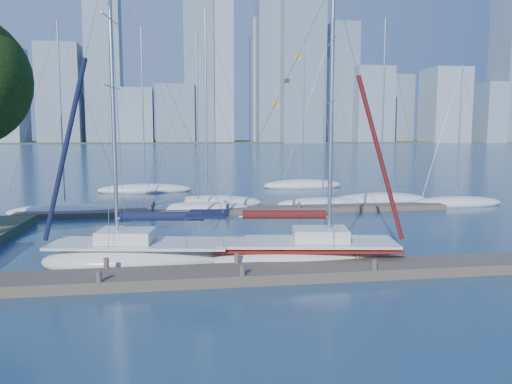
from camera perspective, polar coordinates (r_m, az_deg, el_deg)
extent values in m
plane|color=navy|center=(19.21, -1.89, -9.96)|extent=(700.00, 700.00, 0.00)
cube|color=#4B4237|center=(19.15, -1.89, -9.39)|extent=(26.00, 2.00, 0.40)
cube|color=#4B4237|center=(34.94, -1.76, -2.10)|extent=(30.00, 1.80, 0.36)
cube|color=#38472D|center=(338.33, -8.39, 5.64)|extent=(800.00, 100.00, 1.50)
ellipsoid|color=silver|center=(21.87, -13.10, -7.43)|extent=(8.33, 3.90, 1.41)
cube|color=silver|center=(21.72, -13.15, -5.75)|extent=(7.72, 3.60, 0.11)
cube|color=silver|center=(21.80, -14.61, -4.87)|extent=(2.50, 2.05, 0.52)
cylinder|color=silver|center=(21.52, -16.03, 9.89)|extent=(0.17, 0.17, 11.72)
cylinder|color=silver|center=(21.31, -10.71, -2.98)|extent=(3.76, 0.72, 0.09)
cylinder|color=black|center=(21.29, -10.72, -2.73)|extent=(3.51, 0.94, 0.37)
cube|color=black|center=(20.98, -5.57, -2.52)|extent=(2.03, 2.48, 0.07)
ellipsoid|color=silver|center=(21.66, 5.80, -7.42)|extent=(8.44, 3.91, 1.42)
cube|color=silver|center=(21.51, 5.82, -5.70)|extent=(7.81, 3.60, 0.11)
cube|color=silver|center=(21.50, 7.35, -4.82)|extent=(2.52, 2.07, 0.52)
cylinder|color=silver|center=(21.15, 8.59, 8.73)|extent=(0.17, 0.17, 10.67)
cylinder|color=silver|center=(21.23, 3.24, -2.84)|extent=(3.81, 0.70, 0.09)
cylinder|color=#3D0F0D|center=(21.22, 3.24, -2.58)|extent=(3.55, 0.93, 0.38)
cube|color=maroon|center=(21.55, 5.82, -6.12)|extent=(8.00, 3.74, 0.09)
ellipsoid|color=silver|center=(36.73, -20.95, -2.10)|extent=(7.92, 2.66, 1.02)
cylinder|color=silver|center=(36.37, -21.40, 8.46)|extent=(0.11, 0.11, 12.00)
ellipsoid|color=silver|center=(35.35, -6.61, -2.01)|extent=(7.85, 3.61, 1.07)
cylinder|color=silver|center=(34.97, -6.75, 8.41)|extent=(0.12, 0.12, 11.24)
ellipsoid|color=silver|center=(38.10, -5.60, -1.33)|extent=(8.85, 4.27, 1.25)
cylinder|color=silver|center=(37.81, -5.73, 10.19)|extent=(0.14, 0.14, 13.43)
ellipsoid|color=silver|center=(38.74, 7.65, -1.31)|extent=(7.23, 2.12, 0.94)
cylinder|color=silver|center=(38.39, 7.79, 7.70)|extent=(0.10, 0.10, 10.77)
ellipsoid|color=silver|center=(40.88, 14.02, -0.95)|extent=(8.29, 4.34, 1.26)
cylinder|color=silver|center=(40.60, 14.32, 9.58)|extent=(0.14, 0.14, 13.13)
ellipsoid|color=silver|center=(41.47, 21.89, -1.18)|extent=(7.77, 4.64, 1.06)
cylinder|color=silver|center=(41.13, 22.23, 6.59)|extent=(0.12, 0.12, 9.67)
ellipsoid|color=silver|center=(48.58, -12.57, 0.25)|extent=(9.06, 3.24, 1.18)
cylinder|color=silver|center=(48.36, -12.81, 9.61)|extent=(0.13, 0.13, 14.12)
ellipsoid|color=silver|center=(51.60, 5.36, 0.76)|extent=(8.58, 5.60, 1.26)
cylinder|color=silver|center=(51.40, 5.45, 9.51)|extent=(0.14, 0.14, 13.88)
cube|color=gray|center=(317.42, -26.45, 9.82)|extent=(16.57, 23.42, 53.76)
cube|color=slate|center=(313.99, -21.48, 10.36)|extent=(23.63, 17.63, 56.72)
cube|color=#93A0B1|center=(331.03, -16.77, 8.31)|extent=(16.11, 17.61, 33.57)
cube|color=gray|center=(304.31, -13.34, 8.43)|extent=(17.82, 19.81, 31.92)
cube|color=slate|center=(305.19, -9.20, 8.77)|extent=(22.51, 16.86, 34.61)
cube|color=#93A0B1|center=(310.83, -4.44, 13.40)|extent=(18.38, 14.99, 84.37)
cube|color=gray|center=(329.13, 0.80, 12.43)|extent=(15.53, 17.46, 77.46)
cube|color=slate|center=(308.16, 5.25, 13.90)|extent=(25.32, 18.95, 89.21)
cube|color=#93A0B1|center=(327.33, 8.04, 10.18)|extent=(13.04, 17.11, 52.13)
cube|color=gray|center=(320.87, 13.05, 9.62)|extent=(23.37, 18.80, 46.29)
cube|color=slate|center=(360.57, 15.95, 9.12)|extent=(15.32, 17.52, 45.35)
cube|color=#93A0B1|center=(341.01, 20.76, 9.18)|extent=(23.86, 23.94, 46.29)
cube|color=gray|center=(356.74, 25.02, 8.18)|extent=(13.77, 21.38, 37.92)
cube|color=slate|center=(316.34, -17.09, 16.66)|extent=(19.65, 18.00, 124.15)
cube|color=slate|center=(311.41, -6.60, 14.41)|extent=(17.58, 18.00, 95.70)
cube|color=slate|center=(317.31, 1.84, 15.48)|extent=(18.58, 18.00, 108.55)
cube|color=slate|center=(326.29, 9.79, 12.08)|extent=(16.92, 18.00, 73.94)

